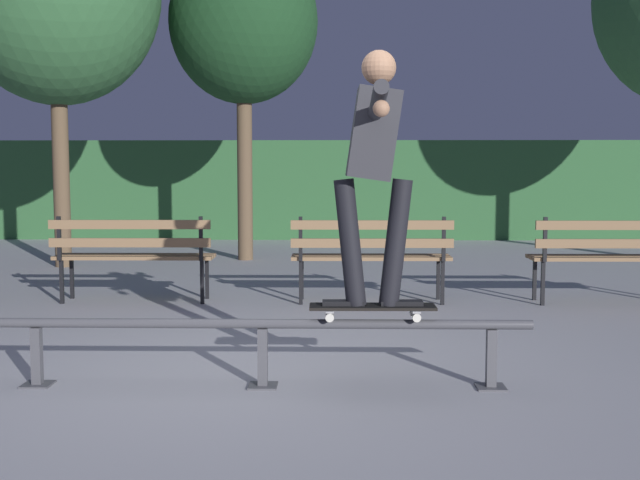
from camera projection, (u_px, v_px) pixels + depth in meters
The scene contains 9 objects.
ground_plane at pixel (266, 376), 5.31m from camera, with size 90.00×90.00×0.00m, color #99999E.
hedge_backdrop at pixel (313, 189), 15.52m from camera, with size 24.00×1.20×1.84m, color #2D5B33.
grind_rail at pixel (263, 336), 5.03m from camera, with size 3.35×0.18×0.43m.
skateboard at pixel (372, 308), 5.00m from camera, with size 0.78×0.21×0.09m.
skateboarder at pixel (374, 156), 4.91m from camera, with size 0.62×1.41×1.56m.
park_bench_left_center at pixel (133, 250), 8.12m from camera, with size 1.60×0.43×0.88m.
park_bench_right_center at pixel (371, 250), 8.07m from camera, with size 1.60×0.43×0.88m.
park_bench_rightmost at pixel (613, 251), 8.02m from camera, with size 1.60×0.43×0.88m.
tree_behind_benches at pixel (244, 23), 11.58m from camera, with size 2.13×2.13×4.61m.
Camera 1 is at (0.46, -5.19, 1.38)m, focal length 45.39 mm.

